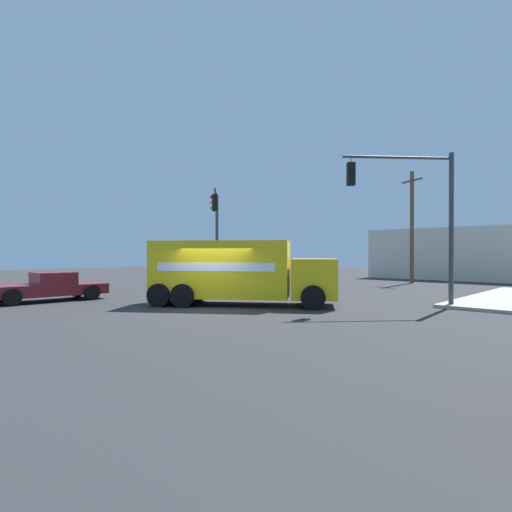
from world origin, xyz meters
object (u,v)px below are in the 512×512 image
at_px(delivery_truck, 237,271).
at_px(traffic_light_primary, 216,225).
at_px(traffic_light_secondary, 418,204).
at_px(utility_pole, 412,225).
at_px(pickup_maroon, 49,286).

relative_size(delivery_truck, traffic_light_primary, 1.32).
bearing_deg(traffic_light_secondary, utility_pole, 113.03).
distance_m(delivery_truck, pickup_maroon, 9.26).
xyz_separation_m(delivery_truck, pickup_maroon, (-7.68, -5.12, -0.75)).
bearing_deg(utility_pole, delivery_truck, -90.96).
relative_size(pickup_maroon, utility_pole, 0.62).
height_order(delivery_truck, traffic_light_primary, traffic_light_primary).
height_order(traffic_light_primary, utility_pole, utility_pole).
distance_m(traffic_light_secondary, pickup_maroon, 17.33).
height_order(traffic_light_primary, pickup_maroon, traffic_light_primary).
bearing_deg(delivery_truck, traffic_light_secondary, 35.76).
xyz_separation_m(traffic_light_secondary, pickup_maroon, (-13.94, -9.63, -3.64)).
distance_m(delivery_truck, traffic_light_primary, 8.17).
bearing_deg(delivery_truck, pickup_maroon, -146.29).
bearing_deg(delivery_truck, traffic_light_primary, 145.27).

